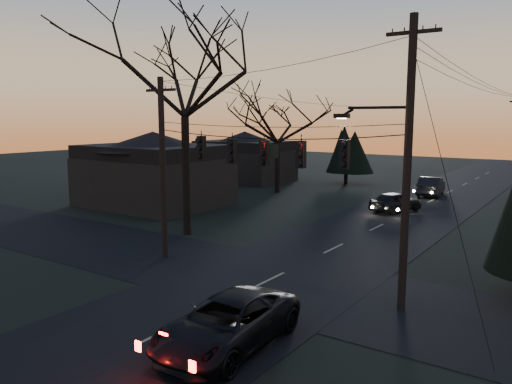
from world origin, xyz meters
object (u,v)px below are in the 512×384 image
Objects in this scene: utility_pole_right at (401,309)px; bare_tree_left at (184,68)px; utility_pole_far_l at (405,180)px; suv_near at (227,323)px; sedan_oncoming_a at (395,202)px; sedan_oncoming_b at (431,186)px; utility_pole_left at (165,257)px.

bare_tree_left reaches higher than utility_pole_right.
utility_pole_far_l is 42.62m from suv_near.
utility_pole_far_l is at bearing -52.86° from sedan_oncoming_a.
sedan_oncoming_b reaches higher than suv_near.
sedan_oncoming_a is (7.57, 13.47, -8.64)m from bare_tree_left.
utility_pole_right is 17.24m from bare_tree_left.
sedan_oncoming_a is at bearing -74.18° from utility_pole_far_l.
utility_pole_right is 1.25× the size of utility_pole_far_l.
utility_pole_left is 10.13m from suv_near.
sedan_oncoming_b reaches higher than sedan_oncoming_a.
sedan_oncoming_b is (-0.00, 9.03, 0.09)m from sedan_oncoming_a.
utility_pole_left is 1.06× the size of utility_pole_far_l.
bare_tree_left is at bearing 119.56° from utility_pole_left.
bare_tree_left reaches higher than utility_pole_far_l.
utility_pole_left is at bearing 72.04° from sedan_oncoming_b.
utility_pole_far_l reaches higher than sedan_oncoming_b.
sedan_oncoming_b is (5.20, -9.33, 0.81)m from utility_pole_far_l.
bare_tree_left is (-13.87, 4.18, 9.35)m from utility_pole_right.
sedan_oncoming_a is at bearing 109.65° from utility_pole_right.
utility_pole_far_l is 1.63× the size of sedan_oncoming_b.
utility_pole_right is at bearing 130.98° from sedan_oncoming_a.
suv_near reaches higher than sedan_oncoming_a.
utility_pole_left is 1.62× the size of suv_near.
utility_pole_right is 1.18× the size of utility_pole_left.
suv_near is at bearing -119.09° from utility_pole_right.
suv_near is 32.62m from sedan_oncoming_b.
suv_near is (8.27, -41.80, 0.73)m from utility_pole_far_l.
utility_pole_far_l is 1.52× the size of suv_near.
utility_pole_left is at bearing 142.28° from suv_near.
utility_pole_far_l is (-11.50, 36.00, 0.00)m from utility_pole_right.
bare_tree_left is (-2.37, 4.18, 9.35)m from utility_pole_left.
utility_pole_far_l is (0.00, 36.00, 0.00)m from utility_pole_left.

